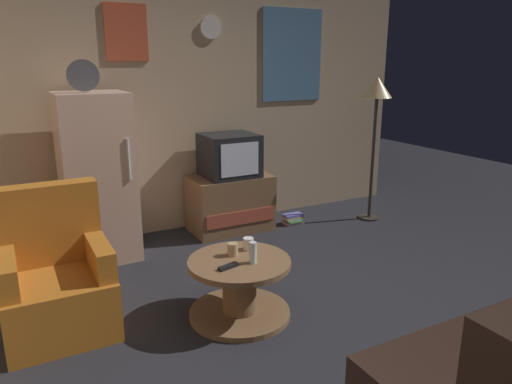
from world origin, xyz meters
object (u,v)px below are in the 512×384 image
object	(u,v)px
standing_lamp	(377,99)
crt_tv	(229,155)
mug_ceramic_white	(248,244)
tv_stand	(230,203)
wine_glass	(253,253)
fridge	(97,177)
armchair	(56,281)
book_stack	(293,219)
coffee_table	(239,288)
remote_control	(228,266)
mug_ceramic_tan	(233,249)

from	to	relation	value
standing_lamp	crt_tv	bearing A→B (deg)	165.33
mug_ceramic_white	crt_tv	bearing A→B (deg)	69.72
tv_stand	wine_glass	distance (m)	1.88
crt_tv	fridge	bearing A→B (deg)	-175.88
wine_glass	armchair	xyz separation A→B (m)	(-1.21, 0.53, -0.16)
tv_stand	book_stack	distance (m)	0.75
coffee_table	standing_lamp	bearing A→B (deg)	28.87
tv_stand	standing_lamp	xyz separation A→B (m)	(1.57, -0.41, 1.06)
wine_glass	book_stack	size ratio (longest dim) A/B	0.68
standing_lamp	wine_glass	size ratio (longest dim) A/B	10.60
coffee_table	armchair	size ratio (longest dim) A/B	0.75
fridge	book_stack	bearing A→B (deg)	-1.66
mug_ceramic_white	coffee_table	bearing A→B (deg)	-135.83
crt_tv	coffee_table	xyz separation A→B (m)	(-0.71, -1.67, -0.60)
fridge	crt_tv	distance (m)	1.35
armchair	book_stack	bearing A→B (deg)	22.69
remote_control	mug_ceramic_white	bearing A→B (deg)	26.34
tv_stand	wine_glass	size ratio (longest dim) A/B	5.60
standing_lamp	mug_ceramic_white	size ratio (longest dim) A/B	17.67
standing_lamp	wine_glass	xyz separation A→B (m)	(-2.22, -1.34, -0.86)
fridge	crt_tv	xyz separation A→B (m)	(1.35, 0.10, 0.06)
coffee_table	mug_ceramic_tan	size ratio (longest dim) A/B	8.00
fridge	mug_ceramic_white	bearing A→B (deg)	-61.30
crt_tv	mug_ceramic_tan	xyz separation A→B (m)	(-0.71, -1.57, -0.34)
tv_stand	armchair	distance (m)	2.22
tv_stand	book_stack	bearing A→B (deg)	-12.79
fridge	coffee_table	bearing A→B (deg)	-67.78
standing_lamp	mug_ceramic_tan	distance (m)	2.71
tv_stand	armchair	xyz separation A→B (m)	(-1.85, -1.22, 0.04)
coffee_table	fridge	bearing A→B (deg)	112.22
crt_tv	coffee_table	distance (m)	1.91
mug_ceramic_white	remote_control	xyz separation A→B (m)	(-0.26, -0.22, -0.03)
mug_ceramic_tan	book_stack	distance (m)	2.04
coffee_table	remote_control	bearing A→B (deg)	-144.78
mug_ceramic_white	mug_ceramic_tan	distance (m)	0.15
fridge	mug_ceramic_white	size ratio (longest dim) A/B	19.67
mug_ceramic_white	armchair	xyz separation A→B (m)	(-1.29, 0.31, -0.13)
mug_ceramic_tan	book_stack	world-z (taller)	mug_ceramic_tan
crt_tv	standing_lamp	distance (m)	1.71
armchair	book_stack	world-z (taller)	armchair
coffee_table	mug_ceramic_tan	bearing A→B (deg)	92.12
tv_stand	armchair	world-z (taller)	armchair
armchair	remote_control	bearing A→B (deg)	-27.46
standing_lamp	remote_control	bearing A→B (deg)	-150.79
fridge	tv_stand	bearing A→B (deg)	4.16
coffee_table	mug_ceramic_white	xyz separation A→B (m)	(0.14, 0.14, 0.26)
standing_lamp	remote_control	size ratio (longest dim) A/B	10.60
standing_lamp	book_stack	xyz separation A→B (m)	(-0.88, 0.25, -1.30)
mug_ceramic_white	armchair	size ratio (longest dim) A/B	0.09
tv_stand	book_stack	world-z (taller)	tv_stand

